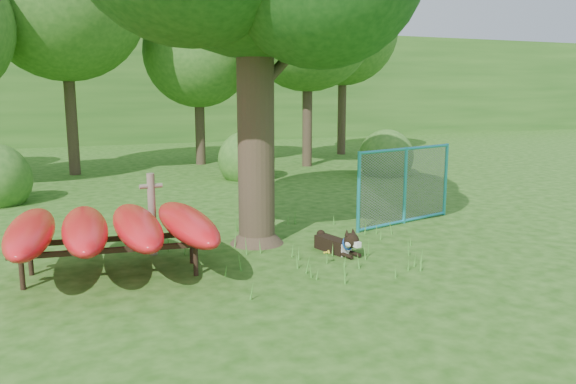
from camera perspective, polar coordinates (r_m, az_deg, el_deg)
name	(u,v)px	position (r m, az deg, el deg)	size (l,w,h in m)	color
ground	(305,268)	(8.93, 1.76, -7.70)	(80.00, 80.00, 0.00)	#1D490E
wooden_post	(152,212)	(9.71, -13.65, -1.99)	(0.38, 0.14, 1.40)	#6A5D4F
kayak_rack	(111,228)	(8.78, -17.53, -3.50)	(3.00, 3.11, 0.96)	black
husky_dog	(339,243)	(9.67, 5.22, -5.23)	(0.47, 1.12, 0.50)	black
fence_section	(405,186)	(11.93, 11.80, 0.65)	(2.67, 0.76, 2.67)	#269FB5
wildflower_clump	(327,253)	(9.08, 3.99, -6.23)	(0.10, 0.09, 0.22)	#4A9631
bg_tree_c	(198,53)	(21.38, -9.14, 13.79)	(4.00, 4.00, 6.12)	#35291D
bg_tree_d	(308,23)	(20.71, 2.03, 16.75)	(4.80, 4.80, 7.50)	#35291D
bg_tree_e	(343,31)	(24.72, 5.63, 16.00)	(4.60, 4.60, 7.55)	#35291D
shrub_right	(386,175)	(18.85, 9.88, 1.73)	(1.80, 1.80, 1.80)	#2E601F
shrub_mid	(247,179)	(17.84, -4.21, 1.38)	(1.80, 1.80, 1.80)	#2E601F
wooded_hillside	(116,86)	(35.92, -17.12, 10.24)	(80.00, 12.00, 6.00)	#2E601F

